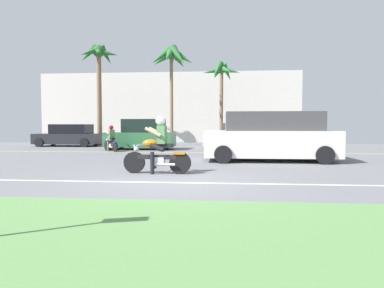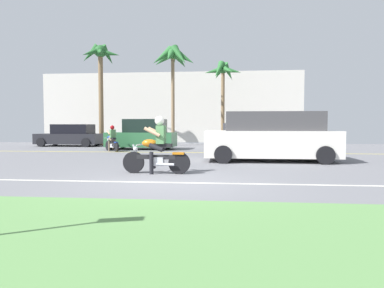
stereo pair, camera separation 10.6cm
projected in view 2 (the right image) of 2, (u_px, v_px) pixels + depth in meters
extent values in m
cube|color=slate|center=(187.00, 168.00, 11.18)|extent=(56.00, 30.00, 0.04)
cube|color=#5B8C4C|center=(119.00, 236.00, 4.12)|extent=(56.00, 3.80, 0.06)
cube|color=silver|center=(172.00, 182.00, 8.14)|extent=(50.40, 0.12, 0.01)
cube|color=yellow|center=(200.00, 153.00, 17.07)|extent=(50.40, 0.12, 0.01)
cylinder|color=black|center=(134.00, 162.00, 9.76)|extent=(0.61, 0.12, 0.61)
cylinder|color=black|center=(179.00, 163.00, 9.57)|extent=(0.61, 0.12, 0.61)
cylinder|color=#B7BAC1|center=(137.00, 154.00, 9.74)|extent=(0.27, 0.06, 0.53)
cube|color=black|center=(156.00, 157.00, 9.66)|extent=(1.11, 0.16, 0.12)
cube|color=#B7BAC1|center=(158.00, 161.00, 9.66)|extent=(0.33, 0.22, 0.24)
ellipsoid|color=#B76614|center=(150.00, 143.00, 9.67)|extent=(0.45, 0.24, 0.22)
cube|color=black|center=(163.00, 145.00, 9.61)|extent=(0.50, 0.25, 0.10)
cube|color=#B76614|center=(179.00, 153.00, 9.56)|extent=(0.33, 0.18, 0.06)
cylinder|color=#B7BAC1|center=(140.00, 145.00, 9.71)|extent=(0.07, 0.63, 0.04)
sphere|color=#B7BAC1|center=(136.00, 149.00, 9.74)|extent=(0.14, 0.14, 0.14)
cylinder|color=#B7BAC1|center=(165.00, 164.00, 9.51)|extent=(0.51, 0.10, 0.07)
cube|color=#4C7F4C|center=(161.00, 135.00, 9.60)|extent=(0.24, 0.33, 0.51)
sphere|color=silver|center=(160.00, 121.00, 9.59)|extent=(0.26, 0.26, 0.26)
cylinder|color=black|center=(158.00, 147.00, 9.74)|extent=(0.41, 0.15, 0.26)
cylinder|color=black|center=(156.00, 147.00, 9.54)|extent=(0.41, 0.15, 0.26)
cylinder|color=black|center=(151.00, 163.00, 9.54)|extent=(0.12, 0.12, 0.62)
cylinder|color=black|center=(152.00, 163.00, 9.81)|extent=(0.21, 0.12, 0.34)
cylinder|color=tan|center=(156.00, 132.00, 9.83)|extent=(0.46, 0.11, 0.29)
cylinder|color=tan|center=(152.00, 132.00, 9.43)|extent=(0.46, 0.11, 0.29)
cube|color=white|center=(270.00, 144.00, 13.07)|extent=(4.89, 2.07, 0.97)
cube|color=#444346|center=(273.00, 121.00, 13.02)|extent=(3.52, 1.78, 0.70)
cylinder|color=black|center=(311.00, 151.00, 13.95)|extent=(0.64, 0.22, 0.64)
cylinder|color=black|center=(223.00, 150.00, 14.27)|extent=(0.64, 0.22, 0.64)
cylinder|color=black|center=(325.00, 155.00, 11.91)|extent=(0.64, 0.22, 0.64)
cylinder|color=black|center=(223.00, 154.00, 12.24)|extent=(0.64, 0.22, 0.64)
cylinder|color=black|center=(339.00, 143.00, 12.84)|extent=(0.20, 0.58, 0.58)
cube|color=#232328|center=(70.00, 139.00, 22.49)|extent=(4.11, 1.85, 0.66)
cube|color=black|center=(73.00, 129.00, 22.43)|extent=(2.39, 1.58, 0.61)
cylinder|color=black|center=(97.00, 141.00, 23.24)|extent=(0.56, 0.19, 0.56)
cylinder|color=black|center=(55.00, 141.00, 23.56)|extent=(0.56, 0.19, 0.56)
cylinder|color=black|center=(86.00, 143.00, 21.45)|extent=(0.56, 0.19, 0.56)
cylinder|color=black|center=(41.00, 142.00, 21.77)|extent=(0.56, 0.19, 0.56)
cube|color=#2D663D|center=(141.00, 139.00, 19.46)|extent=(3.89, 1.82, 0.80)
cube|color=black|center=(145.00, 126.00, 19.38)|extent=(2.28, 1.52, 0.74)
cylinder|color=black|center=(168.00, 144.00, 20.08)|extent=(0.57, 0.21, 0.56)
cylinder|color=black|center=(123.00, 143.00, 20.48)|extent=(0.57, 0.21, 0.56)
cylinder|color=black|center=(162.00, 145.00, 18.46)|extent=(0.57, 0.21, 0.56)
cylinder|color=black|center=(113.00, 145.00, 18.86)|extent=(0.57, 0.21, 0.56)
cube|color=silver|center=(239.00, 140.00, 20.39)|extent=(4.09, 1.80, 0.69)
cube|color=#414147|center=(244.00, 129.00, 20.32)|extent=(2.39, 1.51, 0.64)
cylinder|color=black|center=(263.00, 143.00, 21.03)|extent=(0.57, 0.20, 0.56)
cylinder|color=black|center=(216.00, 143.00, 21.41)|extent=(0.57, 0.20, 0.56)
cylinder|color=black|center=(265.00, 144.00, 19.38)|extent=(0.57, 0.20, 0.56)
cylinder|color=black|center=(214.00, 144.00, 19.77)|extent=(0.57, 0.20, 0.56)
cylinder|color=brown|center=(223.00, 107.00, 23.97)|extent=(0.25, 0.25, 5.24)
sphere|color=#28662D|center=(223.00, 69.00, 23.83)|extent=(0.64, 0.64, 0.64)
cone|color=#28662D|center=(232.00, 71.00, 23.67)|extent=(1.48, 0.72, 0.77)
cone|color=#28662D|center=(228.00, 72.00, 24.27)|extent=(1.15, 1.28, 1.34)
cone|color=#28662D|center=(219.00, 72.00, 24.40)|extent=(1.06, 1.47, 1.12)
cone|color=#28662D|center=(214.00, 71.00, 23.83)|extent=(1.46, 0.64, 0.75)
cone|color=#28662D|center=(219.00, 70.00, 23.33)|extent=(1.02, 1.34, 1.33)
cone|color=#28662D|center=(227.00, 70.00, 23.28)|extent=(1.12, 1.49, 0.89)
cylinder|color=#846B4C|center=(173.00, 100.00, 23.13)|extent=(0.23, 0.23, 6.04)
sphere|color=#28662D|center=(173.00, 55.00, 22.96)|extent=(0.59, 0.59, 0.59)
cone|color=#28662D|center=(184.00, 57.00, 22.77)|extent=(1.81, 0.90, 1.40)
cone|color=#28662D|center=(179.00, 59.00, 23.60)|extent=(1.35, 1.82, 1.38)
cone|color=#28662D|center=(173.00, 60.00, 23.72)|extent=(0.82, 1.78, 1.45)
cone|color=#28662D|center=(164.00, 59.00, 23.40)|extent=(1.84, 1.39, 1.23)
cone|color=#28662D|center=(162.00, 57.00, 22.60)|extent=(1.73, 1.46, 1.49)
cone|color=#28662D|center=(170.00, 55.00, 22.23)|extent=(0.73, 1.78, 1.37)
cone|color=#28662D|center=(180.00, 56.00, 22.40)|extent=(1.58, 1.57, 1.58)
cylinder|color=brown|center=(101.00, 98.00, 23.71)|extent=(0.32, 0.32, 6.39)
sphere|color=#235B28|center=(100.00, 51.00, 23.54)|extent=(0.83, 0.83, 0.83)
cone|color=#235B28|center=(110.00, 54.00, 23.49)|extent=(1.51, 0.52, 0.78)
cone|color=#235B28|center=(108.00, 55.00, 24.09)|extent=(1.09, 1.42, 1.43)
cone|color=#235B28|center=(100.00, 56.00, 24.17)|extent=(1.07, 1.60, 1.13)
cone|color=#235B28|center=(91.00, 54.00, 23.52)|extent=(1.43, 0.70, 1.39)
cone|color=#235B28|center=(92.00, 52.00, 23.10)|extent=(1.38, 1.50, 1.02)
cone|color=#235B28|center=(100.00, 52.00, 22.93)|extent=(1.03, 1.60, 0.80)
cylinder|color=black|center=(108.00, 146.00, 18.52)|extent=(0.39, 0.43, 0.51)
cylinder|color=black|center=(116.00, 147.00, 17.63)|extent=(0.39, 0.43, 0.51)
cylinder|color=#B7BAC1|center=(108.00, 142.00, 18.44)|extent=(0.18, 0.20, 0.44)
cube|color=black|center=(112.00, 144.00, 18.07)|extent=(0.67, 0.75, 0.10)
cube|color=#B7BAC1|center=(112.00, 146.00, 18.04)|extent=(0.31, 0.32, 0.20)
ellipsoid|color=navy|center=(111.00, 137.00, 18.18)|extent=(0.37, 0.20, 0.19)
cube|color=black|center=(113.00, 139.00, 17.92)|extent=(0.41, 0.43, 0.08)
cube|color=navy|center=(116.00, 142.00, 17.63)|extent=(0.28, 0.29, 0.05)
cylinder|color=#B7BAC1|center=(109.00, 138.00, 18.38)|extent=(0.42, 0.37, 0.03)
sphere|color=#B7BAC1|center=(108.00, 140.00, 18.47)|extent=(0.12, 0.12, 0.12)
cylinder|color=#B7BAC1|center=(112.00, 147.00, 17.82)|extent=(0.32, 0.36, 0.06)
cube|color=#4C7F4C|center=(113.00, 134.00, 17.94)|extent=(0.33, 0.32, 0.43)
sphere|color=maroon|center=(112.00, 127.00, 17.95)|extent=(0.22, 0.22, 0.22)
cylinder|color=brown|center=(114.00, 139.00, 18.09)|extent=(0.31, 0.33, 0.21)
cylinder|color=brown|center=(110.00, 139.00, 17.99)|extent=(0.31, 0.33, 0.21)
cylinder|color=brown|center=(109.00, 146.00, 18.08)|extent=(0.13, 0.13, 0.52)
cylinder|color=brown|center=(113.00, 147.00, 18.23)|extent=(0.18, 0.19, 0.29)
cylinder|color=tan|center=(114.00, 132.00, 18.18)|extent=(0.31, 0.34, 0.24)
cylinder|color=tan|center=(108.00, 132.00, 17.98)|extent=(0.31, 0.34, 0.24)
cube|color=beige|center=(173.00, 109.00, 29.23)|extent=(20.76, 4.00, 5.54)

